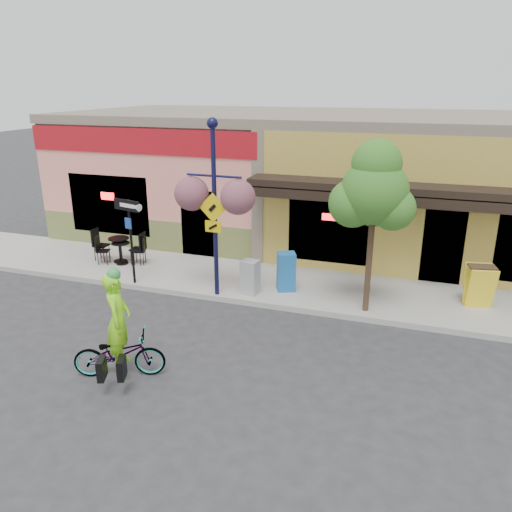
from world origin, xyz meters
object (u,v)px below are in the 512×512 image
Objects in this scene: newspaper_box_blue at (286,272)px; street_tree at (372,228)px; bicycle at (119,354)px; lamp_post at (215,211)px; building at (318,176)px; cyclist_rider at (119,332)px; one_way_sign at (131,242)px; newspaper_box_grey at (250,277)px.

street_tree reaches higher than newspaper_box_blue.
lamp_post is at bearing -26.90° from bicycle.
lamp_post reaches higher than building.
building reaches higher than cyclist_rider.
lamp_post is 2.58m from newspaper_box_blue.
lamp_post reaches higher than street_tree.
building is at bearing 80.95° from lamp_post.
newspaper_box_grey is at bearing 19.48° from one_way_sign.
newspaper_box_blue is 1.14× the size of newspaper_box_grey.
newspaper_box_grey is 0.22× the size of street_tree.
lamp_post reaches higher than cyclist_rider.
bicycle is 4.49m from lamp_post.
newspaper_box_grey is (3.35, 0.32, -0.74)m from one_way_sign.
newspaper_box_grey is at bearing -170.57° from newspaper_box_blue.
building reaches higher than newspaper_box_blue.
building is 10.21× the size of bicycle.
lamp_post is (0.38, 4.02, 1.97)m from bicycle.
bicycle is 5.30m from newspaper_box_blue.
cyclist_rider is 0.80× the size of one_way_sign.
building is 6.96m from lamp_post.
bicycle is (-1.61, -10.87, -1.78)m from building.
street_tree is at bearing 16.03° from one_way_sign.
one_way_sign reaches higher than cyclist_rider.
newspaper_box_blue is at bearing 28.66° from lamp_post.
building reaches higher than one_way_sign.
building reaches higher than newspaper_box_grey.
lamp_post is 1.08× the size of street_tree.
building is 7.13m from street_tree.
cyclist_rider is at bearing -135.55° from newspaper_box_blue.
lamp_post is 4.95× the size of newspaper_box_grey.
one_way_sign reaches higher than newspaper_box_blue.
one_way_sign is 4.33m from newspaper_box_blue.
lamp_post is at bearing -26.20° from cyclist_rider.
street_tree reaches higher than one_way_sign.
one_way_sign is at bearing -178.96° from lamp_post.
newspaper_box_grey is (1.21, 4.35, 0.15)m from bicycle.
bicycle is 0.93× the size of cyclist_rider.
one_way_sign is (-3.75, -6.85, -0.90)m from building.
street_tree is at bearing -68.10° from building.
bicycle is at bearing -96.98° from newspaper_box_grey.
street_tree is at bearing 4.63° from lamp_post.
one_way_sign is (-2.52, 0.00, -1.09)m from lamp_post.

